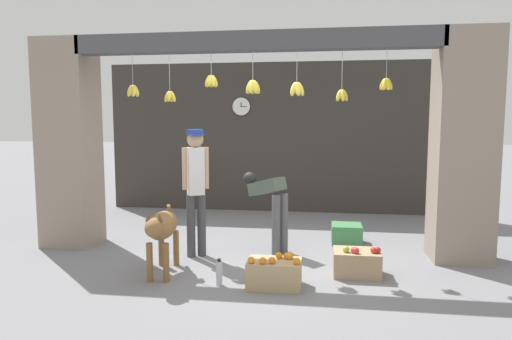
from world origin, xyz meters
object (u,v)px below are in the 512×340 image
(worker_stooping, at_px, (269,200))
(water_bottle, at_px, (219,273))
(fruit_crate_apples, at_px, (357,262))
(produce_box_green, at_px, (347,234))
(shopkeeper, at_px, (196,182))
(wall_clock, at_px, (241,107))
(dog, at_px, (162,228))
(fruit_crate_oranges, at_px, (275,273))

(worker_stooping, height_order, water_bottle, worker_stooping)
(fruit_crate_apples, xyz_separation_m, produce_box_green, (-0.04, 1.36, -0.01))
(shopkeeper, relative_size, water_bottle, 5.66)
(fruit_crate_apples, distance_m, wall_clock, 4.43)
(dog, distance_m, water_bottle, 0.86)
(dog, height_order, worker_stooping, worker_stooping)
(dog, relative_size, water_bottle, 3.74)
(worker_stooping, height_order, fruit_crate_oranges, worker_stooping)
(shopkeeper, xyz_separation_m, wall_clock, (0.06, 3.06, 1.05))
(fruit_crate_oranges, bearing_deg, fruit_crate_apples, 29.51)
(dog, bearing_deg, produce_box_green, 120.64)
(dog, height_order, produce_box_green, dog)
(dog, height_order, water_bottle, dog)
(dog, height_order, fruit_crate_oranges, dog)
(shopkeeper, bearing_deg, worker_stooping, 177.47)
(shopkeeper, bearing_deg, fruit_crate_oranges, 111.89)
(shopkeeper, xyz_separation_m, produce_box_green, (1.96, 0.91, -0.83))
(wall_clock, bearing_deg, fruit_crate_apples, -61.07)
(water_bottle, bearing_deg, worker_stooping, 75.15)
(shopkeeper, relative_size, fruit_crate_oranges, 2.91)
(shopkeeper, xyz_separation_m, fruit_crate_oranges, (1.11, -0.95, -0.81))
(produce_box_green, bearing_deg, wall_clock, 131.44)
(dog, distance_m, fruit_crate_apples, 2.24)
(produce_box_green, height_order, water_bottle, water_bottle)
(dog, bearing_deg, shopkeeper, 158.81)
(dog, height_order, shopkeeper, shopkeeper)
(produce_box_green, bearing_deg, water_bottle, -126.97)
(worker_stooping, xyz_separation_m, fruit_crate_apples, (1.10, -0.87, -0.53))
(dog, height_order, wall_clock, wall_clock)
(worker_stooping, relative_size, produce_box_green, 2.44)
(dog, distance_m, wall_clock, 4.09)
(fruit_crate_oranges, distance_m, wall_clock, 4.55)
(dog, bearing_deg, fruit_crate_oranges, 74.03)
(dog, bearing_deg, wall_clock, 169.26)
(shopkeeper, xyz_separation_m, water_bottle, (0.52, -1.00, -0.83))
(shopkeeper, height_order, fruit_crate_oranges, shopkeeper)
(dog, relative_size, wall_clock, 3.02)
(fruit_crate_oranges, height_order, wall_clock, wall_clock)
(produce_box_green, distance_m, wall_clock, 3.43)
(fruit_crate_apples, bearing_deg, wall_clock, 118.93)
(fruit_crate_apples, bearing_deg, water_bottle, -159.72)
(shopkeeper, bearing_deg, fruit_crate_apples, 139.81)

